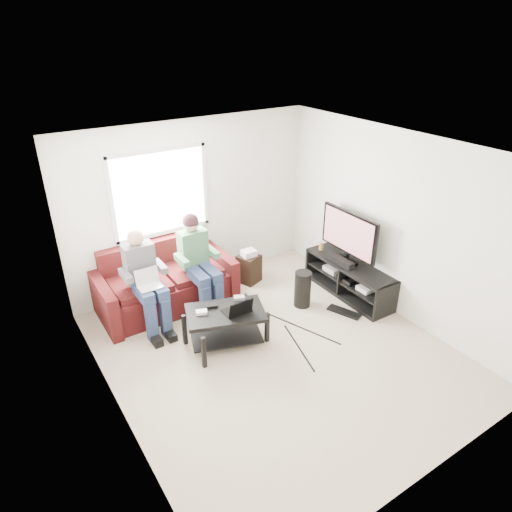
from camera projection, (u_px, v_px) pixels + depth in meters
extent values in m
plane|color=tan|center=(276.00, 351.00, 5.91)|extent=(4.50, 4.50, 0.00)
plane|color=white|center=(281.00, 152.00, 4.71)|extent=(4.50, 4.50, 0.00)
plane|color=silver|center=(192.00, 205.00, 6.98)|extent=(4.50, 0.00, 4.50)
plane|color=silver|center=(442.00, 374.00, 3.64)|extent=(4.50, 0.00, 4.50)
plane|color=silver|center=(107.00, 317.00, 4.34)|extent=(0.00, 4.50, 4.50)
plane|color=silver|center=(396.00, 226.00, 6.28)|extent=(0.00, 4.50, 4.50)
cube|color=white|center=(160.00, 193.00, 6.60)|extent=(1.40, 0.01, 1.20)
cube|color=silver|center=(160.00, 193.00, 6.59)|extent=(1.48, 0.04, 1.28)
cube|color=#411010|center=(167.00, 292.00, 6.76)|extent=(1.67, 0.90, 0.46)
cube|color=#411010|center=(154.00, 254.00, 6.84)|extent=(1.67, 0.21, 0.47)
cube|color=#411010|center=(105.00, 305.00, 6.28)|extent=(0.16, 0.98, 0.66)
cube|color=#411010|center=(220.00, 270.00, 7.16)|extent=(0.16, 0.98, 0.66)
cube|color=#411010|center=(139.00, 284.00, 6.43)|extent=(0.77, 0.77, 0.10)
cube|color=#411010|center=(191.00, 269.00, 6.82)|extent=(0.77, 0.77, 0.10)
cube|color=navy|center=(143.00, 293.00, 5.98)|extent=(0.16, 0.45, 0.14)
cube|color=navy|center=(158.00, 289.00, 6.08)|extent=(0.16, 0.45, 0.14)
cube|color=navy|center=(152.00, 322.00, 6.01)|extent=(0.13, 0.13, 0.56)
cube|color=navy|center=(166.00, 317.00, 6.10)|extent=(0.13, 0.13, 0.56)
cube|color=#4F4F54|center=(139.00, 263.00, 6.15)|extent=(0.40, 0.22, 0.55)
sphere|color=tan|center=(136.00, 237.00, 5.99)|extent=(0.22, 0.22, 0.22)
cube|color=navy|center=(198.00, 277.00, 6.37)|extent=(0.16, 0.45, 0.14)
cube|color=navy|center=(211.00, 273.00, 6.47)|extent=(0.16, 0.45, 0.14)
cube|color=navy|center=(206.00, 304.00, 6.39)|extent=(0.13, 0.13, 0.56)
cube|color=navy|center=(218.00, 300.00, 6.49)|extent=(0.13, 0.13, 0.56)
cube|color=#4D504F|center=(193.00, 248.00, 6.53)|extent=(0.40, 0.22, 0.55)
sphere|color=tan|center=(191.00, 224.00, 6.38)|extent=(0.22, 0.22, 0.22)
sphere|color=black|center=(191.00, 222.00, 6.36)|extent=(0.23, 0.23, 0.23)
cube|color=black|center=(225.00, 313.00, 5.86)|extent=(1.14, 0.91, 0.05)
cube|color=black|center=(226.00, 335.00, 6.03)|extent=(1.04, 0.81, 0.02)
cube|color=black|center=(204.00, 352.00, 5.54)|extent=(0.05, 0.05, 0.45)
cube|color=black|center=(267.00, 327.00, 6.00)|extent=(0.05, 0.05, 0.45)
cube|color=black|center=(185.00, 330.00, 5.95)|extent=(0.05, 0.05, 0.45)
cube|color=black|center=(245.00, 308.00, 6.40)|extent=(0.05, 0.05, 0.45)
cube|color=silver|center=(201.00, 312.00, 5.79)|extent=(0.16, 0.13, 0.04)
cube|color=black|center=(212.00, 306.00, 5.93)|extent=(0.16, 0.13, 0.04)
cube|color=gray|center=(239.00, 298.00, 6.10)|extent=(0.16, 0.14, 0.04)
cube|color=black|center=(350.00, 265.00, 6.94)|extent=(0.49, 1.57, 0.04)
cube|color=black|center=(349.00, 279.00, 7.05)|extent=(0.45, 1.51, 0.03)
cube|color=black|center=(348.00, 292.00, 7.16)|extent=(0.49, 1.57, 0.06)
cube|color=black|center=(386.00, 301.00, 6.48)|extent=(0.47, 0.05, 0.52)
cube|color=black|center=(317.00, 260.00, 7.62)|extent=(0.47, 0.05, 0.52)
cube|color=black|center=(346.00, 260.00, 7.00)|extent=(0.12, 0.40, 0.04)
cube|color=black|center=(347.00, 256.00, 6.96)|extent=(0.06, 0.06, 0.12)
cube|color=black|center=(349.00, 233.00, 6.78)|extent=(0.05, 1.10, 0.65)
cube|color=#D13171|center=(347.00, 233.00, 6.77)|extent=(0.01, 1.01, 0.58)
cube|color=black|center=(340.00, 261.00, 6.92)|extent=(0.12, 0.50, 0.10)
cylinder|color=#986D41|center=(321.00, 246.00, 7.35)|extent=(0.08, 0.08, 0.12)
cube|color=silver|center=(368.00, 288.00, 6.73)|extent=(0.30, 0.22, 0.06)
cube|color=gray|center=(336.00, 268.00, 7.25)|extent=(0.34, 0.26, 0.08)
cube|color=black|center=(352.00, 277.00, 6.99)|extent=(0.38, 0.30, 0.07)
cylinder|color=black|center=(303.00, 289.00, 6.75)|extent=(0.25, 0.25, 0.56)
cube|color=black|center=(344.00, 312.00, 6.68)|extent=(0.34, 0.52, 0.03)
cube|color=black|center=(249.00, 269.00, 7.40)|extent=(0.31, 0.31, 0.47)
cube|color=silver|center=(249.00, 253.00, 7.27)|extent=(0.22, 0.18, 0.10)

